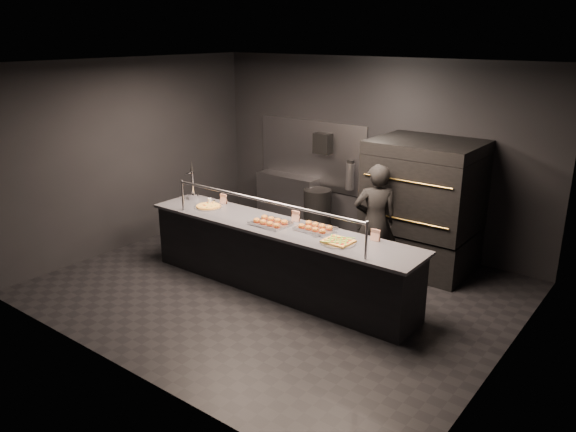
% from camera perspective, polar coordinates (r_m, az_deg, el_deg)
% --- Properties ---
extents(room, '(6.04, 6.00, 3.00)m').
position_cam_1_polar(room, '(7.33, -0.96, 3.43)').
color(room, black).
rests_on(room, ground).
extents(service_counter, '(4.10, 0.78, 1.37)m').
position_cam_1_polar(service_counter, '(7.61, -1.01, -4.20)').
color(service_counter, black).
rests_on(service_counter, ground).
extents(pizza_oven, '(1.50, 1.23, 1.91)m').
position_cam_1_polar(pizza_oven, '(8.41, 13.56, 1.13)').
color(pizza_oven, black).
rests_on(pizza_oven, ground).
extents(prep_shelf, '(1.20, 0.35, 0.90)m').
position_cam_1_polar(prep_shelf, '(10.27, -0.00, 1.75)').
color(prep_shelf, '#99999E').
rests_on(prep_shelf, ground).
extents(towel_dispenser, '(0.30, 0.20, 0.35)m').
position_cam_1_polar(towel_dispenser, '(9.67, 3.58, 7.38)').
color(towel_dispenser, black).
rests_on(towel_dispenser, room).
extents(fire_extinguisher, '(0.14, 0.14, 0.51)m').
position_cam_1_polar(fire_extinguisher, '(9.50, 6.31, 4.07)').
color(fire_extinguisher, '#B2B2B7').
rests_on(fire_extinguisher, room).
extents(beer_tap, '(0.15, 0.22, 0.60)m').
position_cam_1_polar(beer_tap, '(8.69, -9.64, 2.78)').
color(beer_tap, silver).
rests_on(beer_tap, service_counter).
extents(round_pizza, '(0.41, 0.41, 0.03)m').
position_cam_1_polar(round_pizza, '(8.29, -8.09, 0.99)').
color(round_pizza, silver).
rests_on(round_pizza, service_counter).
extents(slider_tray_a, '(0.53, 0.40, 0.08)m').
position_cam_1_polar(slider_tray_a, '(7.48, -1.80, -0.64)').
color(slider_tray_a, silver).
rests_on(slider_tray_a, service_counter).
extents(slider_tray_b, '(0.56, 0.49, 0.08)m').
position_cam_1_polar(slider_tray_b, '(7.28, 2.80, -1.22)').
color(slider_tray_b, silver).
rests_on(slider_tray_b, service_counter).
extents(square_pizza, '(0.43, 0.43, 0.05)m').
position_cam_1_polar(square_pizza, '(6.86, 5.12, -2.61)').
color(square_pizza, silver).
rests_on(square_pizza, service_counter).
extents(condiment_jar, '(0.14, 0.06, 0.09)m').
position_cam_1_polar(condiment_jar, '(8.40, -7.83, 1.43)').
color(condiment_jar, silver).
rests_on(condiment_jar, service_counter).
extents(tent_cards, '(2.68, 0.04, 0.15)m').
position_cam_1_polar(tent_cards, '(7.61, 0.54, 0.06)').
color(tent_cards, white).
rests_on(tent_cards, service_counter).
extents(trash_bin, '(0.47, 0.47, 0.79)m').
position_cam_1_polar(trash_bin, '(9.73, 2.99, 0.43)').
color(trash_bin, black).
rests_on(trash_bin, ground).
extents(worker, '(0.72, 0.69, 1.67)m').
position_cam_1_polar(worker, '(7.95, 8.85, -0.60)').
color(worker, black).
rests_on(worker, ground).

